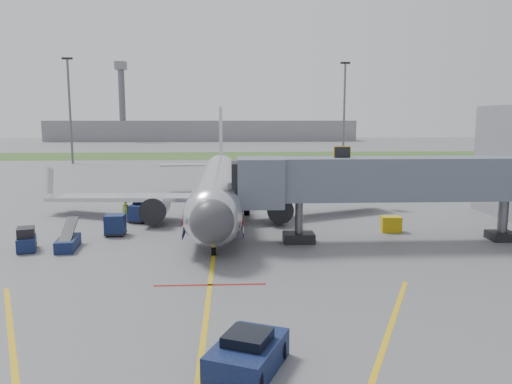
{
  "coord_description": "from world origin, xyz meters",
  "views": [
    {
      "loc": [
        1.16,
        -29.77,
        8.84
      ],
      "look_at": [
        3.09,
        8.31,
        3.2
      ],
      "focal_mm": 35.0,
      "sensor_mm": 36.0,
      "label": 1
    }
  ],
  "objects_px": {
    "airliner": "(218,187)",
    "belt_loader": "(68,242)",
    "pushback_tug": "(248,354)",
    "baggage_tug": "(26,240)",
    "ramp_worker": "(126,210)"
  },
  "relations": [
    {
      "from": "airliner",
      "to": "belt_loader",
      "type": "bearing_deg",
      "value": -131.75
    },
    {
      "from": "airliner",
      "to": "pushback_tug",
      "type": "bearing_deg",
      "value": -86.57
    },
    {
      "from": "airliner",
      "to": "baggage_tug",
      "type": "bearing_deg",
      "value": -137.81
    },
    {
      "from": "belt_loader",
      "to": "ramp_worker",
      "type": "height_order",
      "value": "belt_loader"
    },
    {
      "from": "pushback_tug",
      "to": "baggage_tug",
      "type": "distance_m",
      "value": 22.23
    },
    {
      "from": "pushback_tug",
      "to": "baggage_tug",
      "type": "xyz_separation_m",
      "value": [
        -14.38,
        16.96,
        0.11
      ]
    },
    {
      "from": "baggage_tug",
      "to": "belt_loader",
      "type": "height_order",
      "value": "belt_loader"
    },
    {
      "from": "baggage_tug",
      "to": "airliner",
      "type": "bearing_deg",
      "value": 42.19
    },
    {
      "from": "ramp_worker",
      "to": "baggage_tug",
      "type": "bearing_deg",
      "value": -132.2
    },
    {
      "from": "pushback_tug",
      "to": "ramp_worker",
      "type": "xyz_separation_m",
      "value": [
        -9.74,
        26.83,
        0.28
      ]
    },
    {
      "from": "airliner",
      "to": "belt_loader",
      "type": "xyz_separation_m",
      "value": [
        -10.01,
        -11.21,
        -2.19
      ]
    },
    {
      "from": "pushback_tug",
      "to": "baggage_tug",
      "type": "height_order",
      "value": "baggage_tug"
    },
    {
      "from": "airliner",
      "to": "pushback_tug",
      "type": "height_order",
      "value": "airliner"
    },
    {
      "from": "airliner",
      "to": "pushback_tug",
      "type": "xyz_separation_m",
      "value": [
        1.71,
        -28.45,
        -2.06
      ]
    },
    {
      "from": "ramp_worker",
      "to": "airliner",
      "type": "bearing_deg",
      "value": -5.71
    }
  ]
}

